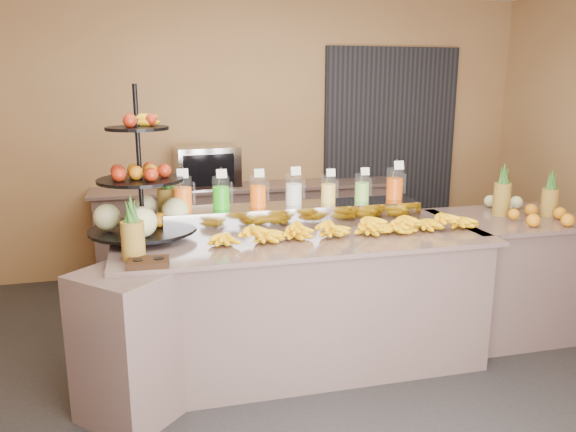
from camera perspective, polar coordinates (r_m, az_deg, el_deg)
name	(u,v)px	position (r m, az deg, el deg)	size (l,w,h in m)	color
ground	(314,381)	(3.89, 2.65, -16.43)	(6.00, 6.00, 0.00)	black
room_envelope	(310,91)	(4.18, 2.25, 12.62)	(6.04, 5.02, 2.82)	olive
buffet_counter	(287,303)	(3.88, -0.05, -8.82)	(2.75, 1.25, 0.93)	gray
right_counter	(507,274)	(4.75, 21.37, -5.53)	(1.08, 0.88, 0.93)	gray
back_ledge	(251,230)	(5.75, -3.80, -1.39)	(3.10, 0.55, 0.93)	gray
pitcher_tray	(294,215)	(4.04, 0.58, 0.13)	(1.85, 0.30, 0.15)	gray
juice_pitcher_orange_a	(183,196)	(3.88, -10.63, 2.05)	(0.13, 0.13, 0.31)	silver
juice_pitcher_green	(221,194)	(3.91, -6.82, 2.19)	(0.12, 0.13, 0.29)	silver
juice_pitcher_orange_b	(258,193)	(3.95, -3.07, 2.34)	(0.12, 0.12, 0.29)	silver
juice_pitcher_milk	(294,191)	(4.00, 0.58, 2.55)	(0.12, 0.13, 0.29)	silver
juice_pitcher_lemon	(328,191)	(4.08, 4.12, 2.59)	(0.11, 0.11, 0.27)	silver
juice_pitcher_lime	(362,189)	(4.17, 7.52, 2.74)	(0.11, 0.11, 0.27)	silver
juice_pitcher_orange_c	(395,186)	(4.27, 10.78, 3.06)	(0.13, 0.13, 0.31)	silver
banana_heap	(350,224)	(3.81, 6.29, -0.86)	(1.88, 0.17, 0.16)	#F7B50C
fruit_stand	(150,200)	(3.79, -13.88, 1.57)	(0.77, 0.77, 1.00)	black
condiment_caddy	(148,262)	(3.26, -13.99, -4.60)	(0.23, 0.17, 0.03)	black
pineapple_left_a	(133,236)	(3.35, -15.50, -1.96)	(0.13, 0.13, 0.39)	brown
pineapple_left_b	(169,204)	(4.03, -11.98, 1.18)	(0.15, 0.15, 0.45)	brown
right_fruit_pile	(532,208)	(4.60, 23.51, 0.72)	(0.48, 0.46, 0.25)	brown
oven_warmer	(207,167)	(5.56, -8.27, 4.96)	(0.60, 0.42, 0.40)	gray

